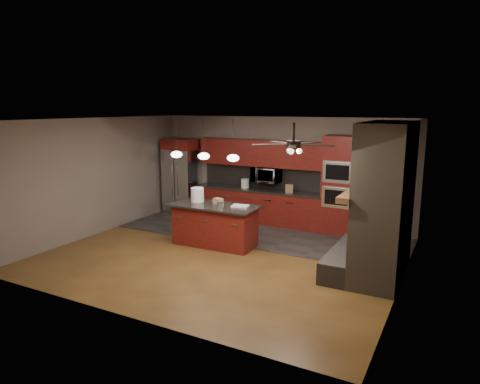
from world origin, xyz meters
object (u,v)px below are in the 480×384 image
Objects in this scene: kitchen_island at (215,225)px; cardboard_box at (218,201)px; refrigerator at (182,176)px; paint_can at (220,205)px; white_bucket at (197,195)px; counter_bucket at (245,183)px; microwave at (266,175)px; oven_tower at (340,185)px; counter_box at (289,189)px; paint_tray at (240,206)px.

kitchen_island is 0.53m from cardboard_box.
refrigerator reaches higher than paint_can.
counter_bucket is (0.15, 2.10, -0.06)m from white_bucket.
microwave is 0.66m from counter_bucket.
cardboard_box is (-2.19, -2.08, -0.21)m from oven_tower.
oven_tower reaches higher than counter_box.
paint_tray is at bearing -0.27° from white_bucket.
paint_can is 2.44m from counter_bucket.
cardboard_box is at bearing 83.41° from kitchen_island.
cardboard_box is (0.01, 0.13, 0.52)m from kitchen_island.
refrigerator is 8.71× the size of counter_bucket.
paint_tray is (0.58, 0.12, 0.47)m from kitchen_island.
oven_tower is at bearing -13.80° from counter_box.
microwave is at bearing 70.74° from white_bucket.
counter_bucket is at bearing -175.25° from microwave.
refrigerator is 10.72× the size of cardboard_box.
kitchen_island is at bearing -128.52° from counter_box.
counter_box reaches higher than paint_can.
counter_bucket is at bearing 104.43° from paint_can.
microwave reaches higher than counter_box.
counter_box is at bearing 73.47° from paint_can.
microwave reaches higher than cardboard_box.
counter_box reaches higher than paint_tray.
cardboard_box is at bearing 0.88° from white_bucket.
microwave is 2.43m from kitchen_island.
oven_tower is at bearing 37.50° from white_bucket.
counter_box is at bearing -2.21° from counter_bucket.
refrigerator is at bearing 132.82° from white_bucket.
counter_box is (1.44, 2.05, -0.08)m from white_bucket.
paint_tray is (0.36, -2.15, -0.36)m from microwave.
counter_bucket reaches higher than paint_tray.
microwave is 2.07× the size of paint_tray.
cardboard_box reaches higher than paint_can.
oven_tower is at bearing 42.45° from paint_tray.
white_bucket is 2.51m from counter_box.
oven_tower is 3.08m from paint_can.
microwave is 0.76m from counter_box.
counter_bucket is (2.02, 0.08, -0.05)m from refrigerator.
white_bucket is at bearing 160.82° from paint_can.
kitchen_island is 7.98× the size of counter_bucket.
cardboard_box is at bearing -95.61° from microwave.
oven_tower reaches higher than paint_can.
microwave is at bearing 82.96° from kitchen_island.
counter_box is (1.29, -0.05, -0.02)m from counter_bucket.
counter_box is (0.90, 2.04, 0.02)m from cardboard_box.
counter_bucket reaches higher than counter_box.
cardboard_box is 2.13m from counter_bucket.
white_bucket reaches higher than counter_box.
oven_tower is 1.98m from microwave.
counter_bucket reaches higher than paint_can.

